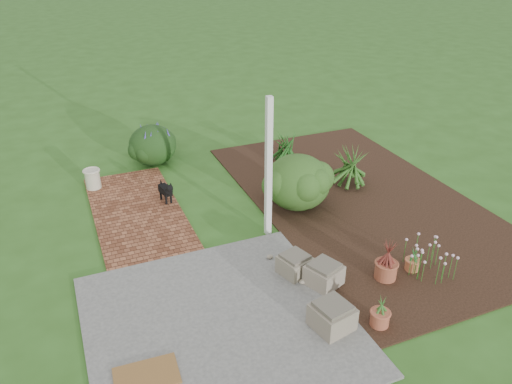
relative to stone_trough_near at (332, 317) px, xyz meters
name	(u,v)px	position (x,y,z in m)	size (l,w,h in m)	color
ground	(254,239)	(-0.12, 2.42, -0.20)	(80.00, 80.00, 0.00)	#2D571B
concrete_patio	(219,323)	(-1.37, 0.67, -0.18)	(3.50, 3.50, 0.04)	#595957
brick_path	(137,211)	(-1.82, 4.17, -0.18)	(1.60, 3.50, 0.04)	brown
garden_bed	(361,199)	(2.38, 2.92, -0.19)	(4.00, 7.00, 0.03)	black
veranda_post	(269,169)	(0.18, 2.52, 1.05)	(0.10, 0.10, 2.50)	white
stone_trough_near	(332,317)	(0.00, 0.00, 0.00)	(0.49, 0.49, 0.33)	#746E56
stone_trough_mid	(324,275)	(0.36, 0.85, -0.01)	(0.46, 0.46, 0.31)	#7C745D
stone_trough_far	(295,265)	(0.07, 1.26, -0.02)	(0.43, 0.43, 0.29)	#777058
coir_doormat	(146,375)	(-2.47, 0.12, -0.15)	(0.77, 0.49, 0.02)	brown
black_dog	(166,190)	(-1.21, 4.27, 0.09)	(0.22, 0.50, 0.43)	black
cream_ceramic_urn	(93,179)	(-2.46, 5.44, 0.04)	(0.30, 0.30, 0.40)	beige
evergreen_shrub	(298,181)	(1.09, 3.19, 0.35)	(1.24, 1.24, 1.06)	#173810
agapanthus_clump_back	(350,163)	(2.50, 3.58, 0.30)	(1.06, 1.06, 0.95)	#103C13
agapanthus_clump_front	(285,145)	(1.77, 5.13, 0.24)	(0.94, 0.94, 0.83)	#0A3A11
pink_flower_patch	(429,255)	(2.04, 0.54, 0.10)	(0.86, 0.86, 0.55)	#113D0F
terracotta_pot_bronze	(386,270)	(1.31, 0.62, -0.04)	(0.33, 0.33, 0.27)	#964C32
terracotta_pot_small_left	(412,264)	(1.83, 0.63, -0.08)	(0.22, 0.22, 0.18)	#B7653E
terracotta_pot_small_right	(380,318)	(0.63, -0.21, -0.07)	(0.26, 0.26, 0.22)	#A35137
purple_flowering_bush	(153,144)	(-1.01, 6.32, 0.25)	(1.07, 1.07, 0.91)	black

